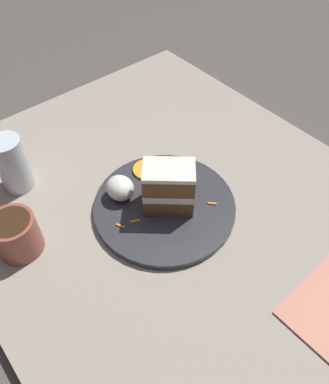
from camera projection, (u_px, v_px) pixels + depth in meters
The scene contains 9 objects.
ground_plane at pixel (186, 223), 0.80m from camera, with size 6.00×6.00×0.00m, color #4C4742.
dining_table at pixel (186, 219), 0.79m from camera, with size 1.09×0.82×0.03m, color gray.
plate at pixel (164, 206), 0.78m from camera, with size 0.30×0.30×0.02m, color #333338.
cake_slice at pixel (169, 187), 0.74m from camera, with size 0.11×0.12×0.11m.
cream_dollop at pixel (120, 188), 0.77m from camera, with size 0.06×0.06×0.05m, color white.
orange_garnish at pixel (147, 170), 0.84m from camera, with size 0.06×0.06×0.01m, color orange.
carrot_shreds_scatter at pixel (158, 207), 0.77m from camera, with size 0.13×0.19×0.00m.
drinking_glass at pixel (14, 167), 0.79m from camera, with size 0.07×0.07×0.13m.
coffee_mug at pixel (16, 234), 0.69m from camera, with size 0.09×0.09×0.08m.
Camera 1 is at (0.33, -0.34, 0.64)m, focal length 35.00 mm.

